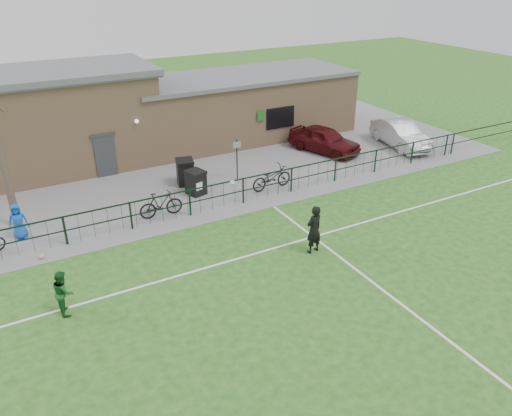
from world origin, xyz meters
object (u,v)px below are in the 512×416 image
outfield_player (63,292)px  wheelie_bin_right (196,183)px  ball_ground (41,256)px  sign_post (237,160)px  car_maroon (324,139)px  bicycle_d (161,204)px  spectator_child (18,221)px  bare_tree (1,156)px  bicycle_e (272,178)px  wheelie_bin_left (185,173)px  car_silver (401,134)px

outfield_player → wheelie_bin_right: bearing=-46.9°
ball_ground → sign_post: bearing=18.3°
car_maroon → bicycle_d: 11.06m
sign_post → spectator_child: (-9.96, -1.20, -0.28)m
bare_tree → bicycle_e: bearing=-9.3°
spectator_child → wheelie_bin_right: bearing=11.4°
bicycle_d → spectator_child: (-5.37, 0.86, 0.17)m
car_maroon → spectator_child: 16.13m
bare_tree → sign_post: bearing=0.3°
wheelie_bin_right → outfield_player: size_ratio=0.72×
bare_tree → ball_ground: size_ratio=29.43×
wheelie_bin_right → car_maroon: 8.64m
bare_tree → spectator_child: size_ratio=4.17×
bare_tree → ball_ground: bearing=-81.0°
wheelie_bin_right → bicycle_d: (-2.14, -1.39, 0.03)m
wheelie_bin_left → outfield_player: bearing=-119.3°
bicycle_e → spectator_child: 10.86m
bare_tree → bicycle_d: 6.25m
car_silver → spectator_child: size_ratio=3.05×
car_silver → car_maroon: bearing=173.2°
sign_post → bicycle_d: (-4.59, -2.06, -0.45)m
wheelie_bin_right → ball_ground: (-7.05, -2.48, -0.44)m
car_maroon → wheelie_bin_left: bearing=164.4°
outfield_player → bicycle_d: bearing=-43.6°
sign_post → bicycle_d: 5.05m
bare_tree → car_silver: size_ratio=1.37×
wheelie_bin_left → bare_tree: bearing=-161.5°
wheelie_bin_right → ball_ground: wheelie_bin_right is taller
bare_tree → wheelie_bin_left: bare_tree is taller
wheelie_bin_left → ball_ground: wheelie_bin_left is taller
wheelie_bin_right → sign_post: sign_post is taller
bicycle_d → bicycle_e: 5.48m
bicycle_d → ball_ground: bearing=105.1°
wheelie_bin_left → car_silver: bearing=9.5°
car_maroon → outfield_player: size_ratio=2.89×
spectator_child → ball_ground: 2.10m
sign_post → car_silver: 10.36m
bare_tree → bicycle_d: bearing=-20.5°
bicycle_e → ball_ground: bicycle_e is taller
wheelie_bin_right → bare_tree: bearing=159.3°
bare_tree → ball_ground: bare_tree is taller
car_maroon → spectator_child: bearing=169.4°
wheelie_bin_left → ball_ground: size_ratio=5.61×
sign_post → bicycle_e: 2.07m
wheelie_bin_left → spectator_child: spectator_child is taller
spectator_child → bicycle_d: bearing=-1.8°
car_maroon → car_silver: 4.56m
wheelie_bin_left → car_maroon: 8.47m
wheelie_bin_right → bicycle_e: size_ratio=0.50×
car_silver → bicycle_e: size_ratio=2.09×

